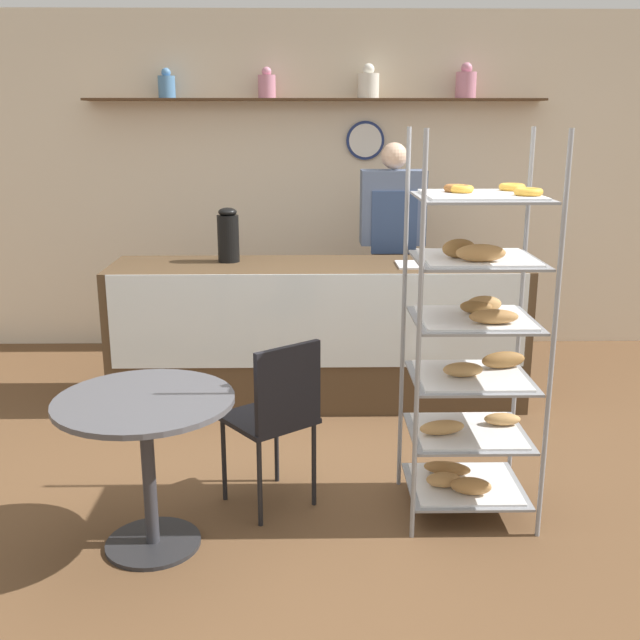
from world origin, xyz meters
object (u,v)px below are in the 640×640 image
pastry_rack (473,348)px  donut_tray_counter (434,263)px  cafe_chair (277,409)px  person_worker (392,250)px  coffee_carafe (228,235)px  cafe_table (146,435)px

pastry_rack → donut_tray_counter: (0.05, 1.46, 0.13)m
pastry_rack → cafe_chair: bearing=179.0°
person_worker → coffee_carafe: 1.28m
cafe_chair → donut_tray_counter: bearing=-161.3°
pastry_rack → cafe_chair: pastry_rack is taller
donut_tray_counter → person_worker: bearing=106.6°
pastry_rack → coffee_carafe: 2.10m
cafe_table → cafe_chair: cafe_chair is taller
person_worker → cafe_chair: person_worker is taller
coffee_carafe → donut_tray_counter: bearing=-6.9°
person_worker → coffee_carafe: size_ratio=4.74×
person_worker → donut_tray_counter: size_ratio=3.60×
coffee_carafe → cafe_table: bearing=-95.3°
coffee_carafe → donut_tray_counter: 1.37m
cafe_chair → donut_tray_counter: donut_tray_counter is taller
pastry_rack → donut_tray_counter: size_ratio=3.87×
pastry_rack → cafe_table: pastry_rack is taller
cafe_table → donut_tray_counter: donut_tray_counter is taller
cafe_chair → donut_tray_counter: 1.80m
coffee_carafe → donut_tray_counter: coffee_carafe is taller
person_worker → cafe_chair: bearing=-110.0°
cafe_table → donut_tray_counter: size_ratio=1.64×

